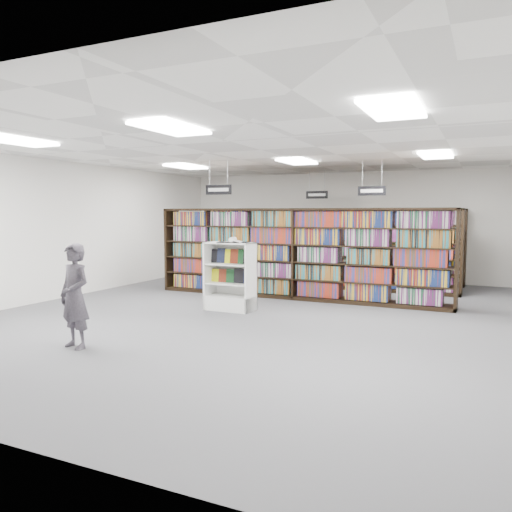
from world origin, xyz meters
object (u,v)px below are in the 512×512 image
at_px(open_book, 233,241).
at_px(bookshelf_row_near, 297,254).
at_px(shopper, 75,296).
at_px(endcap_display, 231,287).

bearing_deg(open_book, bookshelf_row_near, 57.20).
bearing_deg(shopper, bookshelf_row_near, 85.74).
bearing_deg(bookshelf_row_near, shopper, -105.22).
xyz_separation_m(open_book, shopper, (-0.83, -3.46, -0.65)).
distance_m(endcap_display, shopper, 3.62).
bearing_deg(open_book, endcap_display, 128.34).
bearing_deg(bookshelf_row_near, endcap_display, -111.58).
height_order(bookshelf_row_near, open_book, bookshelf_row_near).
height_order(endcap_display, shopper, shopper).
relative_size(bookshelf_row_near, shopper, 4.51).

